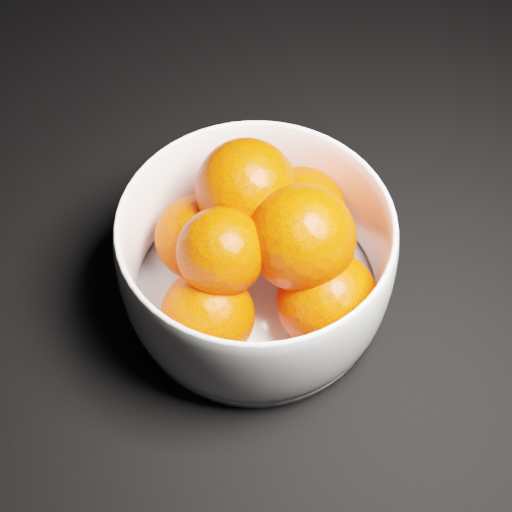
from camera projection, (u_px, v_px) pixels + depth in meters
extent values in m
cylinder|color=white|center=(256.00, 292.00, 0.63)|extent=(0.22, 0.22, 0.01)
sphere|color=#E93000|center=(300.00, 213.00, 0.63)|extent=(0.08, 0.08, 0.08)
sphere|color=#E93000|center=(198.00, 237.00, 0.61)|extent=(0.07, 0.07, 0.07)
sphere|color=#E93000|center=(208.00, 315.00, 0.57)|extent=(0.07, 0.07, 0.07)
sphere|color=#E93000|center=(327.00, 301.00, 0.57)|extent=(0.08, 0.08, 0.08)
sphere|color=#E93000|center=(247.00, 189.00, 0.58)|extent=(0.08, 0.08, 0.08)
sphere|color=#E93000|center=(221.00, 252.00, 0.55)|extent=(0.07, 0.07, 0.07)
sphere|color=#E93000|center=(302.00, 238.00, 0.55)|extent=(0.08, 0.08, 0.08)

